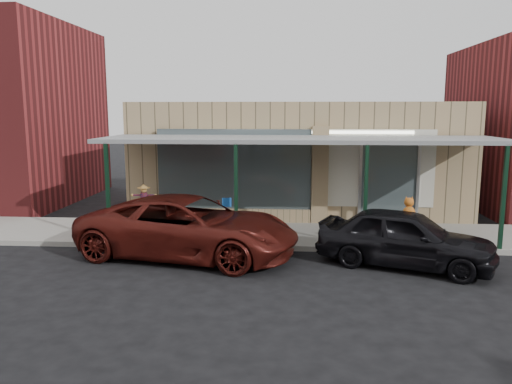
# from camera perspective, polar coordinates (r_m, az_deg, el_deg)

# --- Properties ---
(ground) EXTENTS (120.00, 120.00, 0.00)m
(ground) POSITION_cam_1_polar(r_m,az_deg,el_deg) (12.25, 5.14, -9.37)
(ground) COLOR black
(ground) RESTS_ON ground
(sidewalk) EXTENTS (40.00, 3.20, 0.15)m
(sidewalk) POSITION_cam_1_polar(r_m,az_deg,el_deg) (15.69, 4.91, -4.90)
(sidewalk) COLOR gray
(sidewalk) RESTS_ON ground
(storefront) EXTENTS (12.00, 6.25, 4.20)m
(storefront) POSITION_cam_1_polar(r_m,az_deg,el_deg) (19.86, 4.81, 4.01)
(storefront) COLOR #917C59
(storefront) RESTS_ON ground
(awning) EXTENTS (12.00, 3.00, 3.04)m
(awning) POSITION_cam_1_polar(r_m,az_deg,el_deg) (15.20, 5.07, 5.86)
(awning) COLOR slate
(awning) RESTS_ON ground
(block_buildings_near) EXTENTS (61.00, 8.00, 8.00)m
(block_buildings_near) POSITION_cam_1_polar(r_m,az_deg,el_deg) (20.93, 10.41, 8.76)
(block_buildings_near) COLOR maroon
(block_buildings_near) RESTS_ON ground
(barrel_scarecrow) EXTENTS (0.86, 0.64, 1.42)m
(barrel_scarecrow) POSITION_cam_1_polar(r_m,az_deg,el_deg) (16.60, -12.62, -2.33)
(barrel_scarecrow) COLOR #4D331F
(barrel_scarecrow) RESTS_ON sidewalk
(barrel_pumpkin) EXTENTS (0.83, 0.83, 0.75)m
(barrel_pumpkin) POSITION_cam_1_polar(r_m,az_deg,el_deg) (16.12, -10.71, -3.40)
(barrel_pumpkin) COLOR #4D331F
(barrel_pumpkin) RESTS_ON sidewalk
(handicap_sign) EXTENTS (0.26, 0.07, 1.28)m
(handicap_sign) POSITION_cam_1_polar(r_m,az_deg,el_deg) (14.43, -3.35, -2.46)
(handicap_sign) COLOR gray
(handicap_sign) RESTS_ON sidewalk
(parked_sedan) EXTENTS (4.69, 3.24, 1.64)m
(parked_sedan) POSITION_cam_1_polar(r_m,az_deg,el_deg) (13.18, 16.67, -5.02)
(parked_sedan) COLOR black
(parked_sedan) RESTS_ON ground
(car_maroon) EXTENTS (6.32, 3.87, 1.63)m
(car_maroon) POSITION_cam_1_polar(r_m,az_deg,el_deg) (13.56, -7.66, -3.99)
(car_maroon) COLOR #4C140F
(car_maroon) RESTS_ON ground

